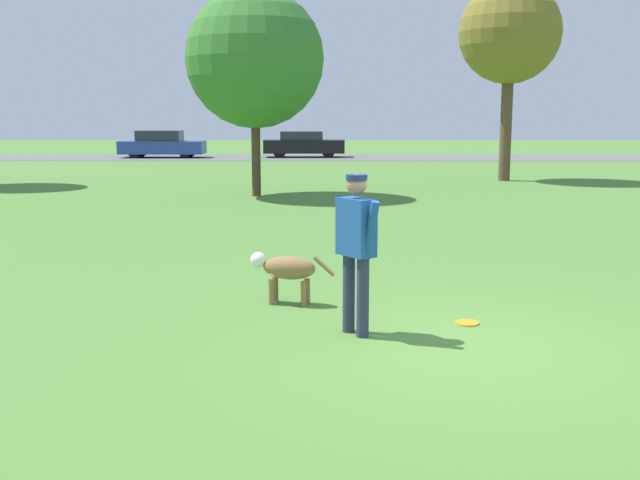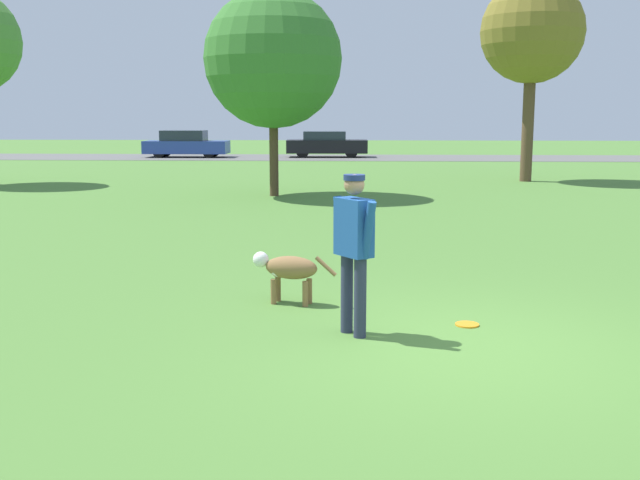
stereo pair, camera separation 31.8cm
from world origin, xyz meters
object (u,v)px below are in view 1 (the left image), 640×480
Objects in this scene: dog at (285,269)px; tree_far_right at (510,34)px; person at (356,241)px; tree_mid_center at (255,59)px; frisbee at (467,323)px; parked_car_blue at (162,145)px; parked_car_black at (303,144)px.

dog is 0.16× the size of tree_far_right.
tree_far_right is at bearing 125.54° from person.
tree_far_right is 1.18× the size of tree_mid_center.
person is 0.25× the size of tree_far_right.
frisbee is 33.65m from parked_car_blue.
person is 6.48× the size of frisbee.
parked_car_black is (-7.51, 14.23, -4.29)m from tree_far_right.
parked_car_blue is at bearing 137.50° from tree_far_right.
person is at bearing -107.38° from tree_far_right.
tree_far_right is 1.55× the size of parked_car_black.
tree_far_right is 1.52× the size of parked_car_blue.
parked_car_blue is (-6.88, 18.92, -3.10)m from tree_mid_center.
tree_mid_center is at bearing -147.88° from tree_far_right.
dog is 0.19× the size of tree_mid_center.
dog is 0.24× the size of parked_car_blue.
tree_mid_center reaches higher than dog.
tree_mid_center is 1.28× the size of parked_car_blue.
tree_mid_center reaches higher than parked_car_blue.
person reaches higher than parked_car_blue.
frisbee is at bearing 71.06° from person.
parked_car_black is (-2.94, 32.42, 0.69)m from frisbee.
tree_mid_center is (-3.59, 13.06, 3.79)m from frisbee.
frisbee is at bearing -74.62° from tree_mid_center.
tree_far_right is (6.63, 17.33, 4.56)m from dog.
person is 32.87m from parked_car_black.
dog is 0.24× the size of parked_car_black.
person reaches higher than parked_car_black.
parked_car_blue reaches higher than dog.
parked_car_blue is at bearing -60.37° from dog.
tree_far_right is at bearing 32.12° from tree_mid_center.
frisbee is (2.06, -0.86, -0.42)m from dog.
tree_far_right is 9.72m from tree_mid_center.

